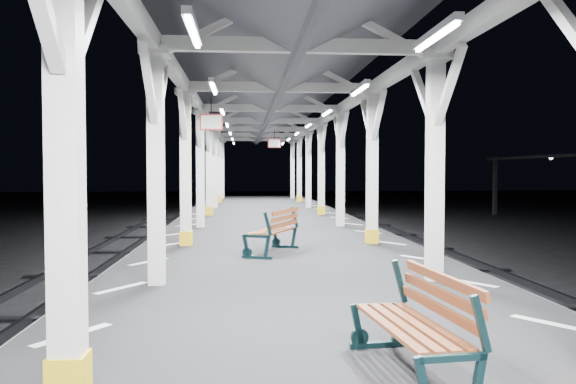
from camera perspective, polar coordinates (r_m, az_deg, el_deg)
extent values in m
plane|color=black|center=(10.34, -0.07, -12.43)|extent=(120.00, 120.00, 0.00)
cube|color=black|center=(10.23, -0.07, -9.72)|extent=(6.00, 50.00, 1.00)
cube|color=silver|center=(10.24, -13.97, -6.90)|extent=(1.00, 48.00, 0.01)
cube|color=silver|center=(10.61, 13.34, -6.58)|extent=(1.00, 48.00, 0.01)
cube|color=#2D2D33|center=(10.93, -24.53, -11.39)|extent=(0.08, 60.00, 0.16)
cube|color=black|center=(11.14, -27.24, -11.45)|extent=(2.20, 0.22, 0.06)
cube|color=#2D2D33|center=(11.54, 22.96, -10.65)|extent=(0.08, 60.00, 0.16)
cube|color=black|center=(11.81, 25.36, -10.64)|extent=(2.20, 0.22, 0.06)
cube|color=silver|center=(4.16, -21.67, 1.87)|extent=(0.22, 0.22, 3.20)
cube|color=gold|center=(4.40, -21.39, -16.96)|extent=(0.26, 0.26, 0.30)
cube|color=silver|center=(4.82, -19.87, 15.70)|extent=(0.10, 0.99, 0.99)
cube|color=silver|center=(8.07, -13.26, 2.06)|extent=(0.22, 0.22, 3.20)
cube|color=silver|center=(8.24, -13.36, 13.68)|extent=(0.40, 0.40, 0.12)
cube|color=silver|center=(8.69, -12.76, 9.67)|extent=(0.10, 0.99, 0.99)
cube|color=silver|center=(7.61, -13.97, 10.73)|extent=(0.10, 0.99, 0.99)
cube|color=silver|center=(12.04, -10.36, 2.11)|extent=(0.22, 0.22, 3.20)
cube|color=silver|center=(12.15, -10.41, 9.96)|extent=(0.40, 0.40, 0.12)
cube|color=gold|center=(12.12, -10.31, -4.62)|extent=(0.26, 0.26, 0.30)
cube|color=silver|center=(12.64, -10.14, 7.34)|extent=(0.10, 0.99, 0.99)
cube|color=silver|center=(11.55, -10.68, 7.82)|extent=(0.10, 0.99, 0.99)
cube|color=silver|center=(16.02, -8.90, 2.14)|extent=(0.22, 0.22, 3.20)
cube|color=silver|center=(16.11, -8.94, 8.05)|extent=(0.40, 0.40, 0.12)
cube|color=silver|center=(16.61, -8.78, 6.11)|extent=(0.10, 0.99, 0.99)
cube|color=silver|center=(15.52, -9.08, 6.39)|extent=(0.10, 0.99, 0.99)
cube|color=silver|center=(20.01, -8.02, 2.15)|extent=(0.22, 0.22, 3.20)
cube|color=silver|center=(20.08, -8.05, 6.89)|extent=(0.40, 0.40, 0.12)
cube|color=gold|center=(20.06, -8.00, -1.91)|extent=(0.26, 0.26, 0.30)
cube|color=silver|center=(20.59, -7.95, 5.35)|extent=(0.10, 0.99, 0.99)
cube|color=silver|center=(19.50, -8.14, 5.53)|extent=(0.10, 0.99, 0.99)
cube|color=silver|center=(24.01, -7.44, 2.16)|extent=(0.22, 0.22, 3.20)
cube|color=silver|center=(24.06, -7.46, 6.12)|extent=(0.40, 0.40, 0.12)
cube|color=silver|center=(24.58, -7.38, 4.84)|extent=(0.10, 0.99, 0.99)
cube|color=silver|center=(23.48, -7.52, 4.97)|extent=(0.10, 0.99, 0.99)
cube|color=silver|center=(28.00, -7.02, 2.17)|extent=(0.22, 0.22, 3.20)
cube|color=silver|center=(28.05, -7.03, 5.56)|extent=(0.40, 0.40, 0.12)
cube|color=gold|center=(28.04, -7.00, -0.73)|extent=(0.26, 0.26, 0.30)
cube|color=silver|center=(28.57, -6.98, 4.48)|extent=(0.10, 0.99, 0.99)
cube|color=silver|center=(27.48, -7.08, 4.57)|extent=(0.10, 0.99, 0.99)
cube|color=silver|center=(32.00, -6.70, 2.17)|extent=(0.22, 0.22, 3.20)
cube|color=silver|center=(32.04, -6.72, 5.14)|extent=(0.40, 0.40, 0.12)
cube|color=silver|center=(32.57, -6.68, 4.20)|extent=(0.10, 0.99, 0.99)
cube|color=silver|center=(31.47, -6.75, 4.27)|extent=(0.10, 0.99, 0.99)
cube|color=silver|center=(5.43, 27.23, 14.05)|extent=(0.10, 0.99, 0.99)
cube|color=silver|center=(8.44, 14.68, 2.05)|extent=(0.22, 0.22, 3.20)
cube|color=silver|center=(8.60, 14.79, 13.17)|extent=(0.40, 0.40, 0.12)
cube|color=silver|center=(9.04, 13.59, 9.37)|extent=(0.10, 0.99, 0.99)
cube|color=silver|center=(8.01, 16.08, 10.28)|extent=(0.10, 0.99, 0.99)
cube|color=silver|center=(12.29, 8.54, 2.12)|extent=(0.22, 0.22, 3.20)
cube|color=silver|center=(12.40, 8.59, 9.82)|extent=(0.40, 0.40, 0.12)
cube|color=gold|center=(12.38, 8.50, -4.46)|extent=(0.26, 0.26, 0.30)
cube|color=silver|center=(12.88, 8.02, 7.25)|extent=(0.10, 0.99, 0.99)
cube|color=silver|center=(11.81, 9.18, 7.70)|extent=(0.10, 0.99, 0.99)
cube|color=silver|center=(16.21, 5.35, 2.15)|extent=(0.22, 0.22, 3.20)
cube|color=silver|center=(16.30, 5.37, 8.00)|extent=(0.40, 0.40, 0.12)
cube|color=silver|center=(16.79, 5.04, 6.08)|extent=(0.10, 0.99, 0.99)
cube|color=silver|center=(15.71, 5.71, 6.35)|extent=(0.10, 0.99, 0.99)
cube|color=silver|center=(20.17, 3.40, 2.17)|extent=(0.22, 0.22, 3.20)
cube|color=silver|center=(20.23, 3.42, 6.88)|extent=(0.40, 0.40, 0.12)
cube|color=gold|center=(20.22, 3.40, -1.86)|extent=(0.26, 0.26, 0.30)
cube|color=silver|center=(20.74, 3.20, 5.35)|extent=(0.10, 0.99, 0.99)
cube|color=silver|center=(19.65, 3.63, 5.52)|extent=(0.10, 0.99, 0.99)
cube|color=silver|center=(24.13, 2.10, 2.18)|extent=(0.22, 0.22, 3.20)
cube|color=silver|center=(24.19, 2.10, 6.11)|extent=(0.40, 0.40, 0.12)
cube|color=silver|center=(24.71, 1.95, 4.85)|extent=(0.10, 0.99, 0.99)
cube|color=silver|center=(23.62, 2.26, 4.97)|extent=(0.10, 0.99, 0.99)
cube|color=silver|center=(28.11, 1.16, 2.18)|extent=(0.22, 0.22, 3.20)
cube|color=silver|center=(28.16, 1.16, 5.56)|extent=(0.40, 0.40, 0.12)
cube|color=gold|center=(28.15, 1.16, -0.71)|extent=(0.26, 0.26, 0.30)
cube|color=silver|center=(28.68, 1.05, 4.48)|extent=(0.10, 0.99, 0.99)
cube|color=silver|center=(27.59, 1.28, 4.57)|extent=(0.10, 0.99, 0.99)
cube|color=silver|center=(32.10, 0.46, 2.19)|extent=(0.22, 0.22, 3.20)
cube|color=silver|center=(32.14, 0.46, 5.15)|extent=(0.40, 0.40, 0.12)
cube|color=silver|center=(32.66, 0.37, 4.21)|extent=(0.10, 0.99, 0.99)
cube|color=silver|center=(31.57, 0.54, 4.28)|extent=(0.10, 0.99, 0.99)
cube|color=silver|center=(10.20, -11.60, 12.14)|extent=(0.18, 48.00, 0.24)
cube|color=silver|center=(10.50, 11.12, 11.85)|extent=(0.18, 48.00, 0.24)
cube|color=silver|center=(8.20, 1.05, 14.64)|extent=(4.20, 0.14, 0.20)
cube|color=silver|center=(12.13, -0.81, 10.59)|extent=(4.20, 0.14, 0.20)
cube|color=silver|center=(16.09, -1.74, 8.51)|extent=(4.20, 0.14, 0.20)
cube|color=silver|center=(20.07, -2.29, 7.26)|extent=(4.20, 0.14, 0.20)
cube|color=silver|center=(24.05, -2.66, 6.42)|extent=(4.20, 0.14, 0.20)
cube|color=silver|center=(28.04, -2.93, 5.82)|extent=(4.20, 0.14, 0.20)
cube|color=silver|center=(32.03, -3.13, 5.37)|extent=(4.20, 0.14, 0.20)
cube|color=silver|center=(10.36, -0.07, 17.24)|extent=(0.16, 48.00, 0.20)
cube|color=#4D4F55|center=(10.25, -7.60, 15.19)|extent=(2.80, 49.00, 1.45)
cube|color=#4D4F55|center=(10.45, 7.31, 14.95)|extent=(2.80, 49.00, 1.45)
cube|color=silver|center=(6.18, -9.64, 16.10)|extent=(0.10, 1.35, 0.08)
cube|color=white|center=(6.17, -9.64, 15.65)|extent=(0.05, 1.25, 0.05)
cube|color=silver|center=(10.10, -7.57, 10.66)|extent=(0.10, 1.35, 0.08)
cube|color=white|center=(10.09, -7.57, 10.38)|extent=(0.05, 1.25, 0.05)
cube|color=silver|center=(14.06, -6.69, 8.26)|extent=(0.10, 1.35, 0.08)
cube|color=white|center=(14.06, -6.69, 8.06)|extent=(0.05, 1.25, 0.05)
cube|color=silver|center=(18.04, -6.20, 6.92)|extent=(0.10, 1.35, 0.08)
cube|color=white|center=(18.04, -6.20, 6.77)|extent=(0.05, 1.25, 0.05)
cube|color=silver|center=(22.03, -5.89, 6.07)|extent=(0.10, 1.35, 0.08)
cube|color=white|center=(22.03, -5.89, 5.94)|extent=(0.05, 1.25, 0.05)
cube|color=silver|center=(26.02, -5.68, 5.48)|extent=(0.10, 1.35, 0.08)
cube|color=white|center=(26.02, -5.68, 5.37)|extent=(0.05, 1.25, 0.05)
cube|color=silver|center=(30.02, -5.52, 5.04)|extent=(0.10, 1.35, 0.08)
cube|color=white|center=(30.01, -5.52, 4.95)|extent=(0.05, 1.25, 0.05)
cube|color=silver|center=(6.50, 14.78, 15.36)|extent=(0.10, 1.35, 0.08)
cube|color=white|center=(6.49, 14.77, 14.93)|extent=(0.05, 1.25, 0.05)
cube|color=silver|center=(10.30, 7.29, 10.49)|extent=(0.10, 1.35, 0.08)
cube|color=white|center=(10.29, 7.28, 10.22)|extent=(0.05, 1.25, 0.05)
cube|color=silver|center=(14.21, 3.96, 8.21)|extent=(0.10, 1.35, 0.08)
cube|color=white|center=(14.20, 3.95, 8.01)|extent=(0.05, 1.25, 0.05)
cube|color=silver|center=(18.16, 2.09, 6.91)|extent=(0.10, 1.35, 0.08)
cube|color=white|center=(18.15, 2.09, 6.75)|extent=(0.05, 1.25, 0.05)
cube|color=silver|center=(22.12, 0.89, 6.07)|extent=(0.10, 1.35, 0.08)
cube|color=white|center=(22.12, 0.89, 5.94)|extent=(0.05, 1.25, 0.05)
cube|color=silver|center=(26.10, 0.06, 5.48)|extent=(0.10, 1.35, 0.08)
cube|color=white|center=(26.10, 0.06, 5.37)|extent=(0.05, 1.25, 0.05)
cube|color=silver|center=(30.08, -0.55, 5.05)|extent=(0.10, 1.35, 0.08)
cube|color=white|center=(30.08, -0.55, 4.95)|extent=(0.05, 1.25, 0.05)
cylinder|color=black|center=(12.46, -7.80, 8.67)|extent=(0.02, 0.02, 0.36)
cube|color=red|center=(12.43, -7.80, 7.04)|extent=(0.50, 0.03, 0.35)
cube|color=white|center=(12.43, -7.80, 7.04)|extent=(0.44, 0.04, 0.29)
cylinder|color=black|center=(21.85, -1.39, 5.90)|extent=(0.02, 0.02, 0.36)
cube|color=red|center=(21.83, -1.39, 4.97)|extent=(0.50, 0.03, 0.35)
cube|color=white|center=(21.83, -1.39, 4.97)|extent=(0.44, 0.05, 0.29)
cube|color=black|center=(35.24, 20.29, 0.51)|extent=(0.20, 0.20, 3.30)
sphere|color=silver|center=(29.89, 25.16, 3.17)|extent=(0.20, 0.20, 0.20)
sphere|color=silver|center=(35.23, 20.32, 3.06)|extent=(0.20, 0.20, 0.20)
cube|color=black|center=(4.11, 18.69, -17.92)|extent=(0.13, 0.06, 0.42)
cube|color=black|center=(4.00, 18.99, -12.55)|extent=(0.15, 0.06, 0.39)
cube|color=black|center=(5.35, 9.18, -15.08)|extent=(0.54, 0.11, 0.05)
cube|color=black|center=(5.24, 7.09, -13.40)|extent=(0.14, 0.06, 0.42)
cube|color=black|center=(5.36, 11.06, -13.06)|extent=(0.13, 0.06, 0.42)
cube|color=black|center=(5.27, 11.27, -8.89)|extent=(0.15, 0.06, 0.39)
cube|color=brown|center=(4.53, 10.10, -13.30)|extent=(0.21, 1.37, 0.03)
cube|color=brown|center=(4.57, 11.51, -13.17)|extent=(0.21, 1.37, 0.03)
cube|color=brown|center=(4.62, 12.89, -13.03)|extent=(0.21, 1.37, 0.03)
cube|color=brown|center=(4.66, 14.25, -12.89)|extent=(0.21, 1.37, 0.03)
cube|color=brown|center=(4.66, 14.98, -11.32)|extent=(0.18, 1.36, 0.09)
cube|color=brown|center=(4.64, 15.20, -9.90)|extent=(0.18, 1.36, 0.09)
cube|color=brown|center=(4.62, 15.42, -8.46)|extent=(0.18, 1.36, 0.09)
cube|color=black|center=(10.28, -3.17, -6.66)|extent=(0.55, 0.28, 0.06)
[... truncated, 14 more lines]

